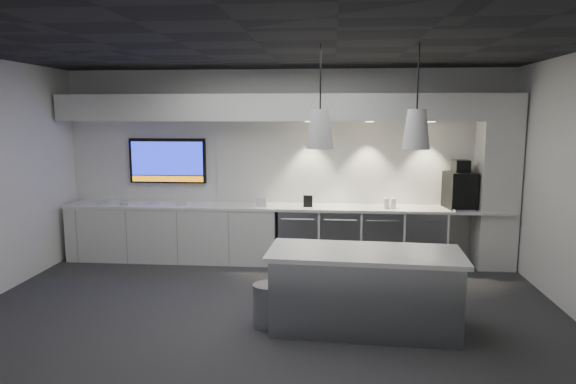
# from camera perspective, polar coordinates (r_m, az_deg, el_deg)

# --- Properties ---
(floor) EXTENTS (7.00, 7.00, 0.00)m
(floor) POSITION_cam_1_polar(r_m,az_deg,el_deg) (6.11, -2.54, -13.48)
(floor) COLOR #2D2D2F
(floor) RESTS_ON ground
(ceiling) EXTENTS (7.00, 7.00, 0.00)m
(ceiling) POSITION_cam_1_polar(r_m,az_deg,el_deg) (5.71, -2.74, 15.66)
(ceiling) COLOR black
(ceiling) RESTS_ON wall_back
(wall_back) EXTENTS (7.00, 0.00, 7.00)m
(wall_back) POSITION_cam_1_polar(r_m,az_deg,el_deg) (8.19, -0.34, 3.00)
(wall_back) COLOR white
(wall_back) RESTS_ON floor
(wall_front) EXTENTS (7.00, 0.00, 7.00)m
(wall_front) POSITION_cam_1_polar(r_m,az_deg,el_deg) (3.30, -8.36, -5.44)
(wall_front) COLOR white
(wall_front) RESTS_ON floor
(back_counter) EXTENTS (6.80, 0.65, 0.04)m
(back_counter) POSITION_cam_1_polar(r_m,az_deg,el_deg) (7.95, -0.55, -1.67)
(back_counter) COLOR white
(back_counter) RESTS_ON left_base_cabinets
(left_base_cabinets) EXTENTS (3.30, 0.63, 0.86)m
(left_base_cabinets) POSITION_cam_1_polar(r_m,az_deg,el_deg) (8.39, -12.56, -4.47)
(left_base_cabinets) COLOR silver
(left_base_cabinets) RESTS_ON floor
(fridge_unit_a) EXTENTS (0.60, 0.61, 0.85)m
(fridge_unit_a) POSITION_cam_1_polar(r_m,az_deg,el_deg) (8.03, 1.24, -4.90)
(fridge_unit_a) COLOR gray
(fridge_unit_a) RESTS_ON floor
(fridge_unit_b) EXTENTS (0.60, 0.61, 0.85)m
(fridge_unit_b) POSITION_cam_1_polar(r_m,az_deg,el_deg) (8.01, 5.75, -4.96)
(fridge_unit_b) COLOR gray
(fridge_unit_b) RESTS_ON floor
(fridge_unit_c) EXTENTS (0.60, 0.61, 0.85)m
(fridge_unit_c) POSITION_cam_1_polar(r_m,az_deg,el_deg) (8.05, 10.26, -5.00)
(fridge_unit_c) COLOR gray
(fridge_unit_c) RESTS_ON floor
(fridge_unit_d) EXTENTS (0.60, 0.61, 0.85)m
(fridge_unit_d) POSITION_cam_1_polar(r_m,az_deg,el_deg) (8.13, 14.70, -5.00)
(fridge_unit_d) COLOR gray
(fridge_unit_d) RESTS_ON floor
(backsplash) EXTENTS (4.60, 0.03, 1.30)m
(backsplash) POSITION_cam_1_polar(r_m,az_deg,el_deg) (8.14, 8.10, 3.24)
(backsplash) COLOR silver
(backsplash) RESTS_ON wall_back
(soffit) EXTENTS (6.90, 0.60, 0.40)m
(soffit) POSITION_cam_1_polar(r_m,az_deg,el_deg) (7.85, -0.55, 9.34)
(soffit) COLOR silver
(soffit) RESTS_ON wall_back
(column) EXTENTS (0.55, 0.55, 2.60)m
(column) POSITION_cam_1_polar(r_m,az_deg,el_deg) (8.25, 22.17, 1.01)
(column) COLOR silver
(column) RESTS_ON floor
(wall_tv) EXTENTS (1.25, 0.07, 0.72)m
(wall_tv) POSITION_cam_1_polar(r_m,az_deg,el_deg) (8.52, -13.23, 3.40)
(wall_tv) COLOR black
(wall_tv) RESTS_ON wall_back
(island) EXTENTS (2.09, 0.99, 0.87)m
(island) POSITION_cam_1_polar(r_m,az_deg,el_deg) (5.65, 8.45, -10.72)
(island) COLOR gray
(island) RESTS_ON floor
(bin) EXTENTS (0.37, 0.37, 0.47)m
(bin) POSITION_cam_1_polar(r_m,az_deg,el_deg) (5.74, -2.21, -12.45)
(bin) COLOR gray
(bin) RESTS_ON floor
(coffee_machine) EXTENTS (0.46, 0.62, 0.73)m
(coffee_machine) POSITION_cam_1_polar(r_m,az_deg,el_deg) (8.13, 18.55, 0.37)
(coffee_machine) COLOR black
(coffee_machine) RESTS_ON back_counter
(sign_black) EXTENTS (0.14, 0.04, 0.18)m
(sign_black) POSITION_cam_1_polar(r_m,az_deg,el_deg) (7.83, 2.22, -1.02)
(sign_black) COLOR black
(sign_black) RESTS_ON back_counter
(sign_white) EXTENTS (0.18, 0.08, 0.14)m
(sign_white) POSITION_cam_1_polar(r_m,az_deg,el_deg) (7.85, -2.99, -1.15)
(sign_white) COLOR white
(sign_white) RESTS_ON back_counter
(cup_cluster) EXTENTS (0.18, 0.18, 0.15)m
(cup_cluster) POSITION_cam_1_polar(r_m,az_deg,el_deg) (7.89, 11.25, -1.21)
(cup_cluster) COLOR white
(cup_cluster) RESTS_ON back_counter
(tray_a) EXTENTS (0.19, 0.19, 0.02)m
(tray_a) POSITION_cam_1_polar(r_m,az_deg,el_deg) (8.67, -19.93, -1.12)
(tray_a) COLOR #BBBBBB
(tray_a) RESTS_ON back_counter
(tray_b) EXTENTS (0.19, 0.19, 0.02)m
(tray_b) POSITION_cam_1_polar(r_m,az_deg,el_deg) (8.47, -17.45, -1.22)
(tray_b) COLOR #BBBBBB
(tray_b) RESTS_ON back_counter
(tray_c) EXTENTS (0.19, 0.19, 0.02)m
(tray_c) POSITION_cam_1_polar(r_m,az_deg,el_deg) (8.36, -14.68, -1.23)
(tray_c) COLOR #BBBBBB
(tray_c) RESTS_ON back_counter
(tray_d) EXTENTS (0.19, 0.19, 0.02)m
(tray_d) POSITION_cam_1_polar(r_m,az_deg,el_deg) (8.20, -11.78, -1.32)
(tray_d) COLOR #BBBBBB
(tray_d) RESTS_ON back_counter
(pendant_left) EXTENTS (0.28, 0.28, 1.10)m
(pendant_left) POSITION_cam_1_polar(r_m,az_deg,el_deg) (5.32, 3.58, 7.03)
(pendant_left) COLOR silver
(pendant_left) RESTS_ON ceiling
(pendant_right) EXTENTS (0.28, 0.28, 1.10)m
(pendant_right) POSITION_cam_1_polar(r_m,az_deg,el_deg) (5.39, 14.06, 6.81)
(pendant_right) COLOR silver
(pendant_right) RESTS_ON ceiling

